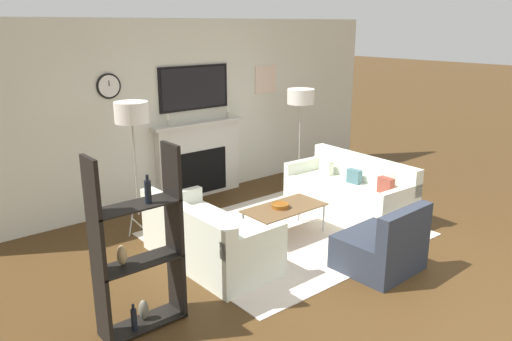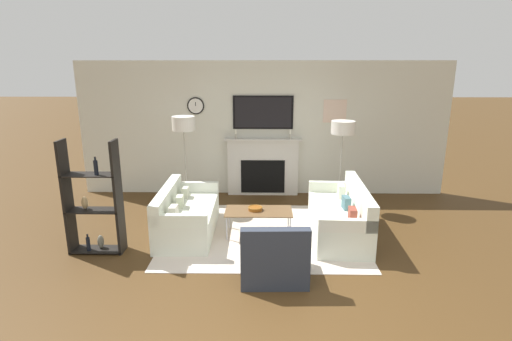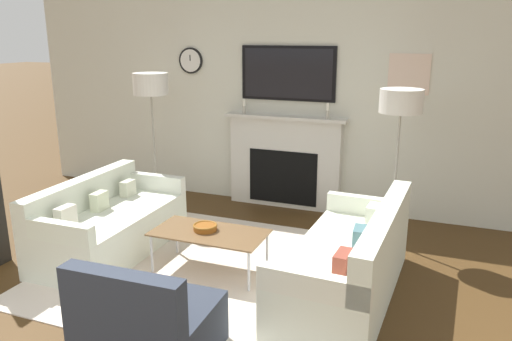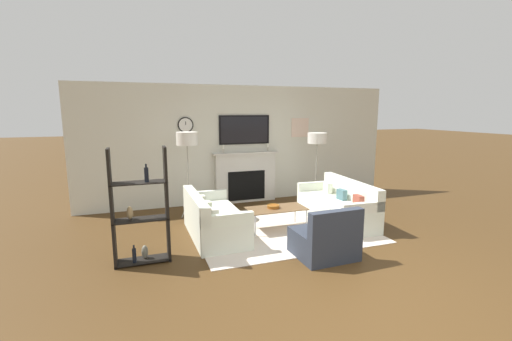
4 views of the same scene
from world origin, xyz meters
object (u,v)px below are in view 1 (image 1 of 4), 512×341
(couch_right, at_px, (350,193))
(shelf_unit, at_px, (138,250))
(coffee_table, at_px, (284,209))
(couch_left, at_px, (208,240))
(decorative_bowl, at_px, (280,205))
(armchair, at_px, (382,248))
(floor_lamp_left, at_px, (132,114))
(floor_lamp_right, at_px, (301,98))

(couch_right, relative_size, shelf_unit, 1.16)
(coffee_table, bearing_deg, couch_left, 178.81)
(decorative_bowl, bearing_deg, armchair, -79.24)
(coffee_table, bearing_deg, decorative_bowl, 157.87)
(decorative_bowl, height_order, floor_lamp_left, floor_lamp_left)
(couch_left, relative_size, floor_lamp_right, 1.02)
(couch_left, xyz_separation_m, floor_lamp_left, (-0.22, 1.25, 1.29))
(armchair, relative_size, coffee_table, 0.80)
(couch_right, height_order, floor_lamp_right, floor_lamp_right)
(armchair, bearing_deg, couch_right, 51.54)
(coffee_table, bearing_deg, floor_lamp_left, 137.27)
(decorative_bowl, distance_m, floor_lamp_right, 2.27)
(coffee_table, xyz_separation_m, shelf_unit, (-2.32, -0.64, 0.38))
(armchair, distance_m, shelf_unit, 2.67)
(floor_lamp_right, bearing_deg, coffee_table, -139.86)
(couch_left, relative_size, floor_lamp_left, 0.97)
(armchair, bearing_deg, floor_lamp_right, 63.61)
(decorative_bowl, xyz_separation_m, shelf_unit, (-2.27, -0.66, 0.32))
(couch_left, xyz_separation_m, floor_lamp_right, (2.67, 1.25, 1.22))
(armchair, bearing_deg, shelf_unit, 164.26)
(floor_lamp_left, xyz_separation_m, floor_lamp_right, (2.89, 0.00, -0.07))
(couch_left, xyz_separation_m, decorative_bowl, (1.11, -0.00, 0.15))
(armchair, bearing_deg, coffee_table, 98.72)
(floor_lamp_right, height_order, shelf_unit, floor_lamp_right)
(floor_lamp_right, distance_m, shelf_unit, 4.35)
(couch_right, bearing_deg, floor_lamp_left, 154.98)
(couch_left, xyz_separation_m, coffee_table, (1.16, -0.02, 0.09))
(couch_left, height_order, coffee_table, couch_left)
(couch_right, xyz_separation_m, coffee_table, (-1.30, -0.02, 0.08))
(couch_left, distance_m, coffee_table, 1.16)
(coffee_table, relative_size, floor_lamp_right, 0.64)
(coffee_table, relative_size, shelf_unit, 0.64)
(floor_lamp_left, bearing_deg, armchair, -58.86)
(couch_left, relative_size, shelf_unit, 1.02)
(couch_right, distance_m, decorative_bowl, 1.36)
(floor_lamp_left, bearing_deg, decorative_bowl, -43.36)
(floor_lamp_left, distance_m, floor_lamp_right, 2.89)
(coffee_table, relative_size, decorative_bowl, 4.63)
(armchair, height_order, decorative_bowl, armchair)
(couch_left, height_order, decorative_bowl, couch_left)
(decorative_bowl, height_order, floor_lamp_right, floor_lamp_right)
(couch_left, relative_size, couch_right, 0.88)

